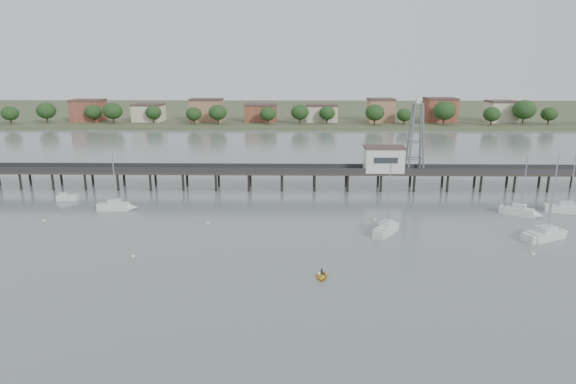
# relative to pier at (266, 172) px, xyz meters

# --- Properties ---
(ground_plane) EXTENTS (500.00, 500.00, 0.00)m
(ground_plane) POSITION_rel_pier_xyz_m (0.00, -60.00, -3.79)
(ground_plane) COLOR slate
(ground_plane) RESTS_ON ground
(pier) EXTENTS (150.00, 5.00, 5.50)m
(pier) POSITION_rel_pier_xyz_m (0.00, 0.00, 0.00)
(pier) COLOR #2D2823
(pier) RESTS_ON ground
(pier_building) EXTENTS (8.40, 5.40, 5.30)m
(pier_building) POSITION_rel_pier_xyz_m (25.00, 0.00, 2.87)
(pier_building) COLOR silver
(pier_building) RESTS_ON ground
(lattice_tower) EXTENTS (3.20, 3.20, 15.50)m
(lattice_tower) POSITION_rel_pier_xyz_m (31.50, 0.00, 7.31)
(lattice_tower) COLOR slate
(lattice_tower) RESTS_ON ground
(sailboat_b) EXTENTS (6.61, 2.28, 10.92)m
(sailboat_b) POSITION_rel_pier_xyz_m (-25.77, -16.28, -3.14)
(sailboat_b) COLOR silver
(sailboat_b) RESTS_ON ground
(sailboat_e) EXTENTS (7.54, 4.09, 12.06)m
(sailboat_e) POSITION_rel_pier_xyz_m (56.18, -16.67, -3.15)
(sailboat_e) COLOR silver
(sailboat_e) RESTS_ON ground
(sailboat_d) EXTENTS (8.72, 5.92, 14.00)m
(sailboat_d) POSITION_rel_pier_xyz_m (45.82, -29.82, -3.16)
(sailboat_d) COLOR silver
(sailboat_d) RESTS_ON ground
(sailboat_c) EXTENTS (5.59, 7.01, 11.75)m
(sailboat_c) POSITION_rel_pier_xyz_m (21.35, -27.46, -3.14)
(sailboat_c) COLOR silver
(sailboat_c) RESTS_ON ground
(sailboat_f) EXTENTS (6.56, 5.14, 11.01)m
(sailboat_f) POSITION_rel_pier_xyz_m (46.71, -18.62, -3.14)
(sailboat_f) COLOR silver
(sailboat_f) RESTS_ON ground
(white_tender) EXTENTS (4.10, 1.92, 1.56)m
(white_tender) POSITION_rel_pier_xyz_m (-38.74, -9.44, -3.31)
(white_tender) COLOR silver
(white_tender) RESTS_ON ground
(yellow_dinghy) EXTENTS (1.93, 0.66, 2.66)m
(yellow_dinghy) POSITION_rel_pier_xyz_m (9.78, -45.04, -3.79)
(yellow_dinghy) COLOR gold
(yellow_dinghy) RESTS_ON ground
(dinghy_occupant) EXTENTS (0.49, 1.08, 0.25)m
(dinghy_occupant) POSITION_rel_pier_xyz_m (9.78, -45.04, -3.79)
(dinghy_occupant) COLOR black
(dinghy_occupant) RESTS_ON ground
(mooring_buoys) EXTENTS (76.75, 23.01, 0.39)m
(mooring_buoys) POSITION_rel_pier_xyz_m (1.49, -31.33, -3.71)
(mooring_buoys) COLOR #F5EBBE
(mooring_buoys) RESTS_ON ground
(far_shore) EXTENTS (500.00, 170.00, 10.40)m
(far_shore) POSITION_rel_pier_xyz_m (0.36, 179.58, -2.85)
(far_shore) COLOR #475133
(far_shore) RESTS_ON ground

